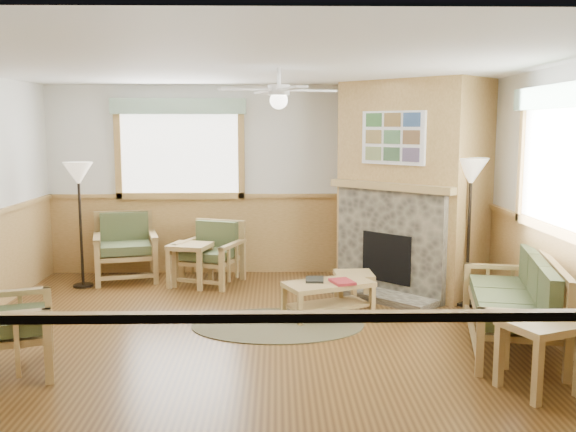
{
  "coord_description": "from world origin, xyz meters",
  "views": [
    {
      "loc": [
        0.27,
        -6.23,
        2.12
      ],
      "look_at": [
        0.4,
        0.7,
        1.15
      ],
      "focal_mm": 40.0,
      "sensor_mm": 36.0,
      "label": 1
    }
  ],
  "objects_px": {
    "armchair_back_right": "(210,253)",
    "coffee_table": "(328,299)",
    "armchair_left": "(1,322)",
    "floor_lamp_right": "(469,232)",
    "end_table_sofa": "(539,357)",
    "armchair_back_left": "(126,247)",
    "floor_lamp_left": "(81,225)",
    "sofa": "(510,301)",
    "end_table_chairs": "(190,265)",
    "footstool": "(354,289)"
  },
  "relations": [
    {
      "from": "armchair_back_right",
      "to": "coffee_table",
      "type": "height_order",
      "value": "armchair_back_right"
    },
    {
      "from": "armchair_left",
      "to": "floor_lamp_right",
      "type": "height_order",
      "value": "floor_lamp_right"
    },
    {
      "from": "end_table_sofa",
      "to": "armchair_back_left",
      "type": "bearing_deg",
      "value": 137.17
    },
    {
      "from": "armchair_back_right",
      "to": "armchair_left",
      "type": "relative_size",
      "value": 0.91
    },
    {
      "from": "armchair_back_left",
      "to": "floor_lamp_left",
      "type": "bearing_deg",
      "value": -156.42
    },
    {
      "from": "end_table_sofa",
      "to": "armchair_back_right",
      "type": "bearing_deg",
      "value": 129.57
    },
    {
      "from": "floor_lamp_right",
      "to": "armchair_back_right",
      "type": "bearing_deg",
      "value": 161.11
    },
    {
      "from": "armchair_back_right",
      "to": "armchair_left",
      "type": "xyz_separation_m",
      "value": [
        -1.46,
        -3.17,
        0.04
      ]
    },
    {
      "from": "armchair_left",
      "to": "floor_lamp_right",
      "type": "relative_size",
      "value": 0.52
    },
    {
      "from": "sofa",
      "to": "armchair_back_left",
      "type": "height_order",
      "value": "armchair_back_left"
    },
    {
      "from": "end_table_sofa",
      "to": "floor_lamp_left",
      "type": "xyz_separation_m",
      "value": [
        -4.68,
        3.5,
        0.54
      ]
    },
    {
      "from": "sofa",
      "to": "floor_lamp_left",
      "type": "bearing_deg",
      "value": -103.01
    },
    {
      "from": "coffee_table",
      "to": "end_table_sofa",
      "type": "relative_size",
      "value": 1.68
    },
    {
      "from": "coffee_table",
      "to": "end_table_chairs",
      "type": "bearing_deg",
      "value": 117.87
    },
    {
      "from": "floor_lamp_right",
      "to": "end_table_sofa",
      "type": "bearing_deg",
      "value": -93.98
    },
    {
      "from": "sofa",
      "to": "armchair_back_right",
      "type": "xyz_separation_m",
      "value": [
        -3.18,
        2.51,
        -0.01
      ]
    },
    {
      "from": "sofa",
      "to": "armchair_back_right",
      "type": "relative_size",
      "value": 2.25
    },
    {
      "from": "armchair_back_right",
      "to": "end_table_sofa",
      "type": "xyz_separation_m",
      "value": [
        3.0,
        -3.63,
        -0.13
      ]
    },
    {
      "from": "armchair_left",
      "to": "end_table_sofa",
      "type": "relative_size",
      "value": 1.58
    },
    {
      "from": "armchair_back_right",
      "to": "end_table_sofa",
      "type": "relative_size",
      "value": 1.44
    },
    {
      "from": "end_table_sofa",
      "to": "footstool",
      "type": "xyz_separation_m",
      "value": [
        -1.18,
        2.58,
        -0.1
      ]
    },
    {
      "from": "armchair_left",
      "to": "armchair_back_left",
      "type": "bearing_deg",
      "value": -23.46
    },
    {
      "from": "armchair_back_left",
      "to": "armchair_back_right",
      "type": "relative_size",
      "value": 1.11
    },
    {
      "from": "armchair_left",
      "to": "floor_lamp_left",
      "type": "height_order",
      "value": "floor_lamp_left"
    },
    {
      "from": "coffee_table",
      "to": "floor_lamp_right",
      "type": "xyz_separation_m",
      "value": [
        1.69,
        0.43,
        0.69
      ]
    },
    {
      "from": "armchair_back_left",
      "to": "armchair_left",
      "type": "relative_size",
      "value": 1.0
    },
    {
      "from": "sofa",
      "to": "end_table_sofa",
      "type": "bearing_deg",
      "value": 4.11
    },
    {
      "from": "floor_lamp_right",
      "to": "footstool",
      "type": "bearing_deg",
      "value": 178.76
    },
    {
      "from": "coffee_table",
      "to": "footstool",
      "type": "bearing_deg",
      "value": 30.12
    },
    {
      "from": "sofa",
      "to": "end_table_chairs",
      "type": "bearing_deg",
      "value": -111.72
    },
    {
      "from": "armchair_back_left",
      "to": "end_table_chairs",
      "type": "height_order",
      "value": "armchair_back_left"
    },
    {
      "from": "armchair_back_right",
      "to": "coffee_table",
      "type": "xyz_separation_m",
      "value": [
        1.49,
        -1.52,
        -0.22
      ]
    },
    {
      "from": "armchair_back_right",
      "to": "floor_lamp_right",
      "type": "bearing_deg",
      "value": 1.77
    },
    {
      "from": "sofa",
      "to": "armchair_left",
      "type": "distance_m",
      "value": 4.69
    },
    {
      "from": "end_table_chairs",
      "to": "end_table_sofa",
      "type": "relative_size",
      "value": 0.99
    },
    {
      "from": "end_table_sofa",
      "to": "footstool",
      "type": "distance_m",
      "value": 2.83
    },
    {
      "from": "sofa",
      "to": "armchair_back_left",
      "type": "distance_m",
      "value": 5.17
    },
    {
      "from": "sofa",
      "to": "coffee_table",
      "type": "relative_size",
      "value": 1.93
    },
    {
      "from": "coffee_table",
      "to": "armchair_left",
      "type": "bearing_deg",
      "value": -174.18
    },
    {
      "from": "armchair_back_left",
      "to": "floor_lamp_right",
      "type": "height_order",
      "value": "floor_lamp_right"
    },
    {
      "from": "armchair_back_right",
      "to": "end_table_sofa",
      "type": "height_order",
      "value": "armchair_back_right"
    },
    {
      "from": "armchair_back_left",
      "to": "sofa",
      "type": "bearing_deg",
      "value": -46.99
    },
    {
      "from": "sofa",
      "to": "armchair_left",
      "type": "height_order",
      "value": "armchair_left"
    },
    {
      "from": "coffee_table",
      "to": "floor_lamp_left",
      "type": "xyz_separation_m",
      "value": [
        -3.16,
        1.39,
        0.64
      ]
    },
    {
      "from": "footstool",
      "to": "floor_lamp_right",
      "type": "xyz_separation_m",
      "value": [
        1.35,
        -0.03,
        0.69
      ]
    },
    {
      "from": "coffee_table",
      "to": "floor_lamp_right",
      "type": "distance_m",
      "value": 1.88
    },
    {
      "from": "armchair_back_left",
      "to": "coffee_table",
      "type": "xyz_separation_m",
      "value": [
        2.68,
        -1.77,
        -0.27
      ]
    },
    {
      "from": "armchair_back_right",
      "to": "end_table_chairs",
      "type": "distance_m",
      "value": 0.31
    },
    {
      "from": "sofa",
      "to": "footstool",
      "type": "distance_m",
      "value": 2.0
    },
    {
      "from": "coffee_table",
      "to": "end_table_sofa",
      "type": "height_order",
      "value": "end_table_sofa"
    }
  ]
}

